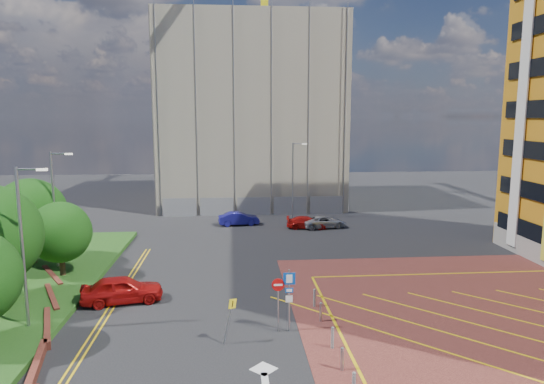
{
  "coord_description": "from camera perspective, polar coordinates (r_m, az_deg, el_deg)",
  "views": [
    {
      "loc": [
        -2.2,
        -21.81,
        10.65
      ],
      "look_at": [
        -0.03,
        4.92,
        6.47
      ],
      "focal_mm": 32.0,
      "sensor_mm": 36.0,
      "label": 1
    }
  ],
  "objects": [
    {
      "name": "car_red_back",
      "position": [
        46.79,
        4.14,
        -3.61
      ],
      "size": [
        4.09,
        2.06,
        1.14
      ],
      "primitive_type": "imported",
      "rotation": [
        0.0,
        0.0,
        1.45
      ],
      "color": "red",
      "rests_on": "ground"
    },
    {
      "name": "retaining_wall",
      "position": [
        27.72,
        -25.32,
        -14.18
      ],
      "size": [
        6.06,
        20.33,
        0.4
      ],
      "color": "brown",
      "rests_on": "ground"
    },
    {
      "name": "lamp_back",
      "position": [
        50.59,
        2.54,
        1.71
      ],
      "size": [
        1.53,
        0.16,
        8.0
      ],
      "color": "#9EA0A8",
      "rests_on": "ground"
    },
    {
      "name": "tree_c",
      "position": [
        34.57,
        -23.66,
        -4.36
      ],
      "size": [
        4.0,
        4.0,
        4.9
      ],
      "color": "#3D2B1C",
      "rests_on": "grass_bed"
    },
    {
      "name": "construction_fence",
      "position": [
        52.8,
        -1.08,
        -1.68
      ],
      "size": [
        21.6,
        0.06,
        2.0
      ],
      "primitive_type": "cube",
      "color": "gray",
      "rests_on": "ground"
    },
    {
      "name": "ground",
      "position": [
        24.37,
        1.06,
        -17.06
      ],
      "size": [
        140.0,
        140.0,
        0.0
      ],
      "primitive_type": "plane",
      "color": "black",
      "rests_on": "ground"
    },
    {
      "name": "lamp_left_near",
      "position": [
        26.59,
        -27.21,
        -5.16
      ],
      "size": [
        1.53,
        0.16,
        8.0
      ],
      "color": "#9EA0A8",
      "rests_on": "grass_bed"
    },
    {
      "name": "car_blue_back",
      "position": [
        48.16,
        -3.93,
        -3.14
      ],
      "size": [
        4.12,
        1.84,
        1.31
      ],
      "primitive_type": "imported",
      "rotation": [
        0.0,
        0.0,
        1.69
      ],
      "color": "navy",
      "rests_on": "ground"
    },
    {
      "name": "warning_sign",
      "position": [
        23.53,
        -5.0,
        -14.25
      ],
      "size": [
        0.68,
        0.4,
        2.25
      ],
      "color": "#9EA0A8",
      "rests_on": "ground"
    },
    {
      "name": "lamp_left_far",
      "position": [
        36.45,
        -24.16,
        -1.39
      ],
      "size": [
        1.53,
        0.16,
        8.0
      ],
      "color": "#9EA0A8",
      "rests_on": "grass_bed"
    },
    {
      "name": "sign_cluster",
      "position": [
        24.52,
        1.54,
        -11.92
      ],
      "size": [
        1.17,
        0.12,
        3.2
      ],
      "color": "#9EA0A8",
      "rests_on": "ground"
    },
    {
      "name": "construction_building",
      "position": [
        61.85,
        -2.63,
        9.17
      ],
      "size": [
        21.2,
        19.2,
        22.0
      ],
      "primitive_type": "cube",
      "color": "#ACA18D",
      "rests_on": "ground"
    },
    {
      "name": "car_red_left",
      "position": [
        29.82,
        -17.23,
        -10.88
      ],
      "size": [
        4.86,
        2.71,
        1.56
      ],
      "primitive_type": "imported",
      "rotation": [
        0.0,
        0.0,
        1.77
      ],
      "color": "#AA0F0E",
      "rests_on": "ground"
    },
    {
      "name": "car_silver_back",
      "position": [
        47.16,
        6.11,
        -3.51
      ],
      "size": [
        4.54,
        2.66,
        1.19
      ],
      "primitive_type": "imported",
      "rotation": [
        0.0,
        0.0,
        1.74
      ],
      "color": "#ABACB2",
      "rests_on": "ground"
    },
    {
      "name": "bollard_row",
      "position": [
        23.01,
        7.48,
        -17.48
      ],
      "size": [
        0.14,
        11.14,
        0.9
      ],
      "color": "#9EA0A8",
      "rests_on": "forecourt"
    },
    {
      "name": "tree_d",
      "position": [
        38.24,
        -26.53,
        -2.3
      ],
      "size": [
        5.0,
        5.0,
        6.08
      ],
      "color": "#3D2B1C",
      "rests_on": "grass_bed"
    }
  ]
}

